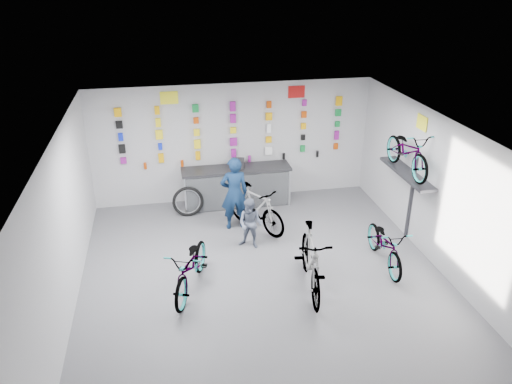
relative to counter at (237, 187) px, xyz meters
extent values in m
plane|color=#4F4F54|center=(0.00, -3.54, -0.49)|extent=(8.00, 8.00, 0.00)
plane|color=white|center=(0.00, -3.54, 2.51)|extent=(8.00, 8.00, 0.00)
plane|color=#BDBDBF|center=(0.00, 0.46, 1.01)|extent=(7.00, 0.00, 7.00)
plane|color=#BDBDBF|center=(0.00, -7.54, 1.01)|extent=(7.00, 0.00, 7.00)
plane|color=#BDBDBF|center=(-3.50, -3.54, 1.01)|extent=(0.00, 8.00, 8.00)
plane|color=#BDBDBF|center=(3.50, -3.54, 1.01)|extent=(0.00, 8.00, 8.00)
cube|color=black|center=(0.00, 0.01, -0.04)|extent=(2.60, 0.60, 0.90)
cube|color=silver|center=(0.00, -0.29, -0.01)|extent=(2.60, 0.02, 0.90)
cube|color=silver|center=(-1.30, -0.29, -0.01)|extent=(0.04, 0.04, 0.96)
cube|color=silver|center=(1.30, -0.29, -0.01)|extent=(0.04, 0.04, 0.96)
cube|color=black|center=(0.00, 0.01, 0.48)|extent=(2.70, 0.66, 0.06)
cube|color=#94178A|center=(-2.70, 0.39, 0.76)|extent=(0.14, 0.06, 0.15)
cube|color=#F5AA06|center=(-1.80, 0.39, 0.76)|extent=(0.13, 0.06, 0.23)
cube|color=#F5AA06|center=(-0.90, 0.39, 0.76)|extent=(0.12, 0.06, 0.22)
cube|color=#94178A|center=(0.00, 0.39, 0.76)|extent=(0.12, 0.06, 0.22)
cube|color=white|center=(0.90, 0.39, 0.76)|extent=(0.18, 0.06, 0.20)
cube|color=#108234|center=(1.80, 0.39, 0.76)|extent=(0.11, 0.06, 0.17)
cube|color=#C34106|center=(2.70, 0.39, 0.76)|extent=(0.11, 0.06, 0.15)
cube|color=black|center=(-2.70, 0.39, 1.06)|extent=(0.15, 0.06, 0.22)
cube|color=#0E24D0|center=(-1.80, 0.39, 1.06)|extent=(0.10, 0.06, 0.16)
cube|color=yellow|center=(-0.90, 0.39, 1.06)|extent=(0.16, 0.06, 0.22)
cube|color=#94178A|center=(0.00, 0.39, 1.06)|extent=(0.17, 0.06, 0.20)
cube|color=#F5AA06|center=(0.90, 0.39, 1.06)|extent=(0.15, 0.06, 0.15)
cube|color=black|center=(1.80, 0.39, 1.06)|extent=(0.10, 0.06, 0.14)
cube|color=#94178A|center=(2.70, 0.39, 1.06)|extent=(0.11, 0.06, 0.23)
cube|color=#0E24D0|center=(-2.70, 0.39, 1.36)|extent=(0.11, 0.06, 0.19)
cube|color=yellow|center=(-1.80, 0.39, 1.36)|extent=(0.17, 0.06, 0.23)
cube|color=yellow|center=(-0.90, 0.39, 1.36)|extent=(0.14, 0.06, 0.17)
cube|color=yellow|center=(0.00, 0.39, 1.36)|extent=(0.14, 0.06, 0.15)
cube|color=white|center=(0.90, 0.39, 1.36)|extent=(0.10, 0.06, 0.23)
cube|color=#F5AA06|center=(1.80, 0.39, 1.36)|extent=(0.12, 0.06, 0.15)
cube|color=#108234|center=(2.70, 0.39, 1.36)|extent=(0.12, 0.06, 0.14)
cube|color=black|center=(-2.70, 0.39, 1.66)|extent=(0.15, 0.06, 0.18)
cube|color=yellow|center=(-1.80, 0.39, 1.66)|extent=(0.12, 0.06, 0.21)
cube|color=#C34106|center=(-0.90, 0.39, 1.66)|extent=(0.12, 0.06, 0.15)
cube|color=#94178A|center=(0.00, 0.39, 1.66)|extent=(0.14, 0.06, 0.22)
cube|color=#F5AA06|center=(0.90, 0.39, 1.66)|extent=(0.16, 0.06, 0.19)
cube|color=#C34106|center=(1.80, 0.39, 1.66)|extent=(0.13, 0.06, 0.16)
cube|color=#108234|center=(2.70, 0.39, 1.66)|extent=(0.15, 0.06, 0.17)
cube|color=#F5AA06|center=(-2.70, 0.39, 1.96)|extent=(0.16, 0.06, 0.21)
cube|color=#F5AA06|center=(-1.80, 0.39, 1.96)|extent=(0.12, 0.06, 0.20)
cube|color=#108234|center=(-0.90, 0.39, 1.96)|extent=(0.15, 0.06, 0.19)
cube|color=#94178A|center=(0.00, 0.39, 1.96)|extent=(0.13, 0.06, 0.24)
cube|color=#C34106|center=(0.90, 0.39, 1.96)|extent=(0.12, 0.06, 0.17)
cube|color=#94178A|center=(1.80, 0.39, 1.96)|extent=(0.11, 0.06, 0.16)
cube|color=#F5AA06|center=(2.70, 0.39, 1.96)|extent=(0.16, 0.06, 0.23)
cylinder|color=#C34106|center=(-2.20, 0.37, 0.59)|extent=(0.07, 0.07, 0.16)
cylinder|color=#C34106|center=(-1.30, 0.37, 0.59)|extent=(0.07, 0.07, 0.16)
cylinder|color=#94178A|center=(0.40, 0.37, 0.59)|extent=(0.07, 0.07, 0.16)
cylinder|color=black|center=(1.30, 0.37, 0.59)|extent=(0.07, 0.07, 0.16)
cylinder|color=black|center=(2.20, 0.37, 0.59)|extent=(0.07, 0.07, 0.16)
cube|color=#333338|center=(3.30, -2.34, 1.06)|extent=(0.38, 1.90, 0.06)
cube|color=#333338|center=(3.48, -2.34, 0.51)|extent=(0.04, 0.10, 2.00)
cube|color=#FFF826|center=(-1.50, 0.44, 2.23)|extent=(0.42, 0.02, 0.30)
cube|color=#B31514|center=(1.60, 0.44, 2.23)|extent=(0.42, 0.02, 0.30)
cube|color=#FFF826|center=(3.48, -2.34, 2.16)|extent=(0.02, 0.40, 0.30)
imported|color=gray|center=(-1.39, -3.43, 0.01)|extent=(1.27, 2.00, 0.99)
imported|color=gray|center=(0.78, -3.82, 0.13)|extent=(0.86, 2.10, 1.23)
imported|color=gray|center=(2.50, -3.31, -0.02)|extent=(0.71, 1.79, 0.93)
imported|color=gray|center=(0.23, -1.35, 0.05)|extent=(1.39, 1.77, 1.07)
imported|color=gray|center=(3.25, -2.34, 1.57)|extent=(0.63, 1.80, 0.95)
imported|color=#0E2343|center=(-0.23, -1.18, 0.38)|extent=(0.64, 0.42, 1.73)
imported|color=slate|center=(-0.04, -2.11, 0.08)|extent=(0.69, 0.65, 1.13)
torus|color=black|center=(-1.25, -0.37, -0.12)|extent=(0.75, 0.19, 0.75)
torus|color=silver|center=(-1.25, -0.37, -0.12)|extent=(0.61, 0.12, 0.61)
cube|color=black|center=(0.06, 0.01, 0.62)|extent=(0.35, 0.36, 0.22)
camera|label=1|loc=(-1.72, -11.30, 5.12)|focal=35.00mm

